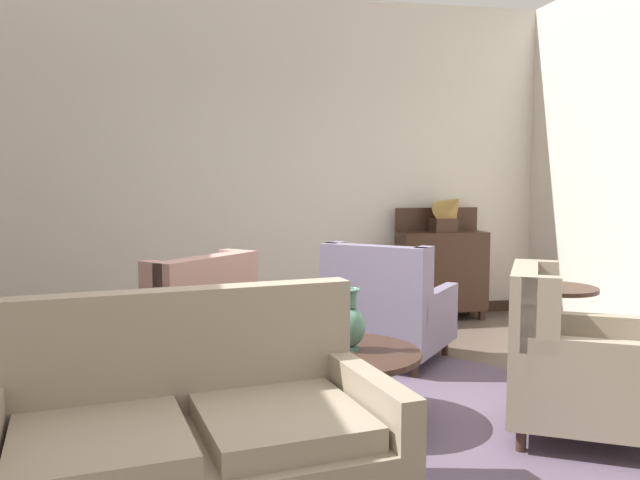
{
  "coord_description": "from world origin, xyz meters",
  "views": [
    {
      "loc": [
        -0.89,
        -3.45,
        1.5
      ],
      "look_at": [
        0.01,
        0.88,
        1.07
      ],
      "focal_mm": 36.79,
      "sensor_mm": 36.0,
      "label": 1
    }
  ],
  "objects_px": {
    "armchair_beside_settee": "(578,367)",
    "side_table": "(556,324)",
    "settee": "(191,443)",
    "porcelain_vase": "(351,324)",
    "armchair_far_left": "(387,313)",
    "sideboard": "(441,269)",
    "armchair_near_sideboard": "(177,339)",
    "coffee_table": "(342,363)",
    "gramophone": "(450,210)"
  },
  "relations": [
    {
      "from": "coffee_table",
      "to": "side_table",
      "type": "bearing_deg",
      "value": 15.85
    },
    {
      "from": "porcelain_vase",
      "to": "sideboard",
      "type": "height_order",
      "value": "sideboard"
    },
    {
      "from": "coffee_table",
      "to": "settee",
      "type": "bearing_deg",
      "value": -129.41
    },
    {
      "from": "side_table",
      "to": "sideboard",
      "type": "height_order",
      "value": "sideboard"
    },
    {
      "from": "armchair_near_sideboard",
      "to": "porcelain_vase",
      "type": "bearing_deg",
      "value": 104.09
    },
    {
      "from": "settee",
      "to": "sideboard",
      "type": "height_order",
      "value": "sideboard"
    },
    {
      "from": "settee",
      "to": "gramophone",
      "type": "height_order",
      "value": "gramophone"
    },
    {
      "from": "armchair_beside_settee",
      "to": "gramophone",
      "type": "relative_size",
      "value": 2.42
    },
    {
      "from": "armchair_far_left",
      "to": "armchair_near_sideboard",
      "type": "height_order",
      "value": "armchair_near_sideboard"
    },
    {
      "from": "porcelain_vase",
      "to": "sideboard",
      "type": "bearing_deg",
      "value": 57.98
    },
    {
      "from": "coffee_table",
      "to": "porcelain_vase",
      "type": "xyz_separation_m",
      "value": [
        0.05,
        0.0,
        0.23
      ]
    },
    {
      "from": "gramophone",
      "to": "armchair_far_left",
      "type": "bearing_deg",
      "value": -128.48
    },
    {
      "from": "porcelain_vase",
      "to": "side_table",
      "type": "height_order",
      "value": "porcelain_vase"
    },
    {
      "from": "armchair_far_left",
      "to": "gramophone",
      "type": "distance_m",
      "value": 1.93
    },
    {
      "from": "coffee_table",
      "to": "armchair_beside_settee",
      "type": "xyz_separation_m",
      "value": [
        1.26,
        -0.5,
        0.04
      ]
    },
    {
      "from": "porcelain_vase",
      "to": "sideboard",
      "type": "distance_m",
      "value": 3.15
    },
    {
      "from": "armchair_far_left",
      "to": "sideboard",
      "type": "bearing_deg",
      "value": -85.73
    },
    {
      "from": "porcelain_vase",
      "to": "gramophone",
      "type": "distance_m",
      "value": 3.15
    },
    {
      "from": "sideboard",
      "to": "gramophone",
      "type": "height_order",
      "value": "gramophone"
    },
    {
      "from": "settee",
      "to": "side_table",
      "type": "distance_m",
      "value": 3.08
    },
    {
      "from": "porcelain_vase",
      "to": "settee",
      "type": "bearing_deg",
      "value": -130.89
    },
    {
      "from": "armchair_beside_settee",
      "to": "side_table",
      "type": "height_order",
      "value": "armchair_beside_settee"
    },
    {
      "from": "side_table",
      "to": "settee",
      "type": "bearing_deg",
      "value": -148.76
    },
    {
      "from": "armchair_far_left",
      "to": "sideboard",
      "type": "relative_size",
      "value": 1.05
    },
    {
      "from": "sideboard",
      "to": "armchair_near_sideboard",
      "type": "bearing_deg",
      "value": -142.69
    },
    {
      "from": "settee",
      "to": "armchair_beside_settee",
      "type": "bearing_deg",
      "value": 6.48
    },
    {
      "from": "armchair_far_left",
      "to": "porcelain_vase",
      "type": "bearing_deg",
      "value": 102.92
    },
    {
      "from": "coffee_table",
      "to": "side_table",
      "type": "xyz_separation_m",
      "value": [
        1.72,
        0.49,
        0.05
      ]
    },
    {
      "from": "armchair_near_sideboard",
      "to": "sideboard",
      "type": "distance_m",
      "value": 3.41
    },
    {
      "from": "coffee_table",
      "to": "settee",
      "type": "xyz_separation_m",
      "value": [
        -0.91,
        -1.11,
        0.03
      ]
    },
    {
      "from": "settee",
      "to": "armchair_far_left",
      "type": "distance_m",
      "value": 2.78
    },
    {
      "from": "coffee_table",
      "to": "sideboard",
      "type": "xyz_separation_m",
      "value": [
        1.72,
        2.67,
        0.15
      ]
    },
    {
      "from": "coffee_table",
      "to": "armchair_near_sideboard",
      "type": "xyz_separation_m",
      "value": [
        -0.99,
        0.61,
        0.04
      ]
    },
    {
      "from": "armchair_beside_settee",
      "to": "side_table",
      "type": "bearing_deg",
      "value": 5.14
    },
    {
      "from": "armchair_beside_settee",
      "to": "armchair_near_sideboard",
      "type": "bearing_deg",
      "value": 94.08
    },
    {
      "from": "armchair_near_sideboard",
      "to": "side_table",
      "type": "relative_size",
      "value": 1.72
    },
    {
      "from": "porcelain_vase",
      "to": "armchair_beside_settee",
      "type": "xyz_separation_m",
      "value": [
        1.21,
        -0.5,
        -0.19
      ]
    },
    {
      "from": "side_table",
      "to": "gramophone",
      "type": "relative_size",
      "value": 1.46
    },
    {
      "from": "armchair_near_sideboard",
      "to": "gramophone",
      "type": "bearing_deg",
      "value": 169.86
    },
    {
      "from": "porcelain_vase",
      "to": "armchair_near_sideboard",
      "type": "bearing_deg",
      "value": 149.91
    },
    {
      "from": "porcelain_vase",
      "to": "armchair_far_left",
      "type": "xyz_separation_m",
      "value": [
        0.6,
        1.19,
        -0.2
      ]
    },
    {
      "from": "armchair_near_sideboard",
      "to": "settee",
      "type": "bearing_deg",
      "value": 46.76
    },
    {
      "from": "armchair_near_sideboard",
      "to": "sideboard",
      "type": "bearing_deg",
      "value": 171.48
    },
    {
      "from": "coffee_table",
      "to": "armchair_beside_settee",
      "type": "relative_size",
      "value": 0.82
    },
    {
      "from": "armchair_beside_settee",
      "to": "sideboard",
      "type": "xyz_separation_m",
      "value": [
        0.46,
        3.17,
        0.11
      ]
    },
    {
      "from": "armchair_far_left",
      "to": "armchair_near_sideboard",
      "type": "relative_size",
      "value": 1.02
    },
    {
      "from": "armchair_beside_settee",
      "to": "side_table",
      "type": "xyz_separation_m",
      "value": [
        0.46,
        0.98,
        0.01
      ]
    },
    {
      "from": "armchair_far_left",
      "to": "sideboard",
      "type": "height_order",
      "value": "sideboard"
    },
    {
      "from": "side_table",
      "to": "armchair_beside_settee",
      "type": "bearing_deg",
      "value": -115.02
    },
    {
      "from": "armchair_far_left",
      "to": "gramophone",
      "type": "xyz_separation_m",
      "value": [
        1.11,
        1.4,
        0.74
      ]
    }
  ]
}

